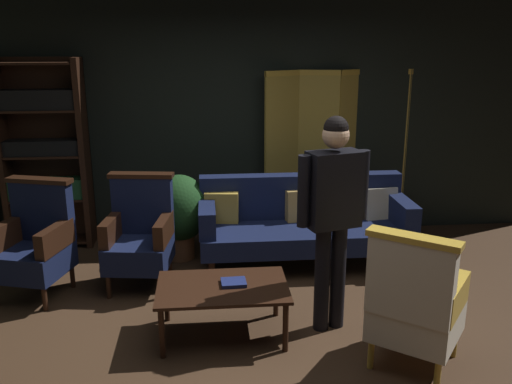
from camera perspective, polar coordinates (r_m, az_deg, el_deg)
The scene contains 12 objects.
ground_plane at distance 4.36m, azimuth 1.03°, elevation -15.05°, with size 10.00×10.00×0.00m, color #3D2819.
back_wall at distance 6.24m, azimuth -1.45°, elevation 8.15°, with size 7.20×0.10×2.80m, color black.
folding_screen at distance 6.47m, azimuth 10.08°, elevation 4.46°, with size 2.13×0.50×1.90m.
bookshelf at distance 6.27m, azimuth -21.32°, elevation 4.00°, with size 0.90×0.32×2.05m.
velvet_couch at distance 5.56m, azimuth 5.02°, elevation -2.93°, with size 2.12×0.78×0.88m.
coffee_table at distance 4.23m, azimuth -3.53°, elevation -10.37°, with size 1.00×0.64×0.42m.
armchair_gilt_accent at distance 3.94m, azimuth 16.34°, elevation -11.21°, with size 0.81×0.81×1.04m.
armchair_wing_left at distance 5.22m, azimuth -22.18°, elevation -4.93°, with size 0.72×0.72×1.04m.
armchair_wing_right at distance 5.12m, azimuth -12.11°, elevation -4.46°, with size 0.65×0.65×1.04m.
standing_figure at distance 4.13m, azimuth 8.08°, elevation -1.39°, with size 0.57×0.31×1.70m.
potted_plant at distance 5.66m, azimuth -8.03°, elevation -1.98°, with size 0.60×0.60×0.90m.
book_navy_cloth at distance 4.22m, azimuth -2.37°, elevation -9.49°, with size 0.19×0.16×0.03m, color navy.
Camera 1 is at (-0.43, -3.71, 2.25)m, focal length 38.06 mm.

